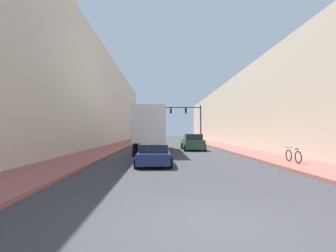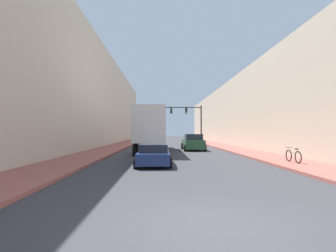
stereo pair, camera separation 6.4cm
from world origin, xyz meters
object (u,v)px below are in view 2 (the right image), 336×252
semi_truck (152,128)px  sedan_car (154,155)px  parked_bicycle (293,156)px  traffic_signal_gantry (190,117)px  suv_car (193,142)px

semi_truck → sedan_car: semi_truck is taller
semi_truck → parked_bicycle: size_ratio=7.52×
sedan_car → traffic_signal_gantry: bearing=79.0°
sedan_car → suv_car: (3.76, 12.13, 0.20)m
traffic_signal_gantry → parked_bicycle: (3.32, -25.44, -3.69)m
sedan_car → traffic_signal_gantry: traffic_signal_gantry is taller
sedan_car → suv_car: 12.71m
parked_bicycle → traffic_signal_gantry: bearing=97.4°
traffic_signal_gantry → parked_bicycle: bearing=-82.6°
suv_car → semi_truck: bearing=-159.9°
suv_car → traffic_signal_gantry: 13.62m
sedan_car → suv_car: bearing=72.8°
traffic_signal_gantry → parked_bicycle: 25.92m
semi_truck → traffic_signal_gantry: 15.78m
suv_car → traffic_signal_gantry: bearing=85.1°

